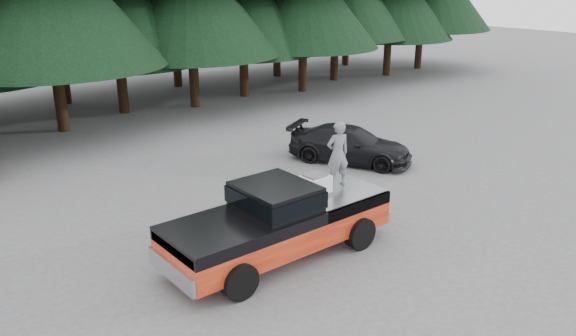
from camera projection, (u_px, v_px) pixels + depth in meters
ground at (286, 236)px, 15.01m from camera, size 120.00×120.00×0.00m
pickup_truck at (279, 231)px, 13.75m from camera, size 6.00×2.04×1.33m
truck_cab at (275, 196)px, 13.37m from camera, size 1.66×1.90×0.59m
air_compressor at (315, 186)px, 14.19m from camera, size 0.73×0.62×0.48m
man_on_bed at (338, 154)px, 14.61m from camera, size 0.72×0.56×1.74m
parked_car at (350, 145)px, 20.71m from camera, size 3.74×4.90×1.32m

